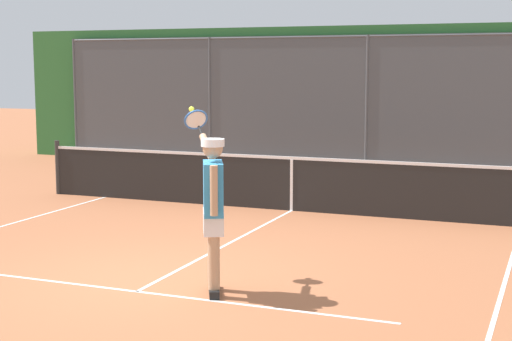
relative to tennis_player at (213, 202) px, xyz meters
name	(u,v)px	position (x,y,z in m)	size (l,w,h in m)	color
ground_plane	(160,280)	(0.82, -0.26, -1.04)	(60.00, 60.00, 0.00)	#A8603D
court_line_markings	(125,298)	(0.82, 0.54, -1.03)	(7.73, 9.74, 0.01)	white
fence_backdrop	(373,99)	(0.82, -11.13, 0.70)	(19.47, 1.37, 3.50)	#474C51
tennis_net	(292,183)	(0.82, -5.06, -0.54)	(9.94, 0.09, 1.07)	#2D2D2D
tennis_player	(213,202)	(0.00, 0.00, 0.00)	(0.93, 1.20, 2.04)	black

